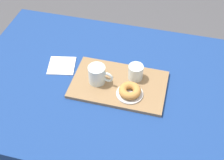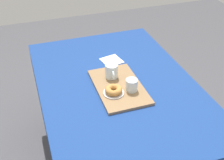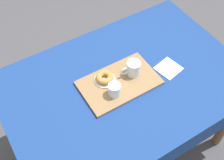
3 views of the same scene
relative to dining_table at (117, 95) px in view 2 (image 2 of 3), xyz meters
The scene contains 7 objects.
dining_table is the anchor object (origin of this frame).
serving_tray 0.11m from the dining_table, ahead, with size 0.46×0.28×0.02m, color olive.
tea_mug_left 0.16m from the dining_table, 164.52° to the right, with size 0.13×0.08×0.09m.
water_glass_near 0.19m from the dining_table, 25.48° to the left, with size 0.07×0.07×0.08m.
donut_plate_left 0.16m from the dining_table, 30.51° to the right, with size 0.13×0.13×0.01m, color silver.
sugar_donut_left 0.18m from the dining_table, 30.51° to the right, with size 0.11×0.11×0.04m, color #BC7F3D.
paper_napkin 0.30m from the dining_table, 168.91° to the left, with size 0.14×0.13×0.01m, color white.
Camera 2 is at (1.42, -0.52, 1.85)m, focal length 46.60 mm.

